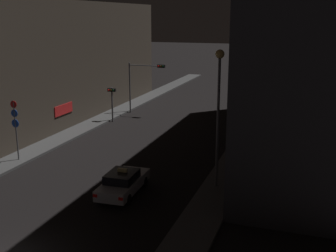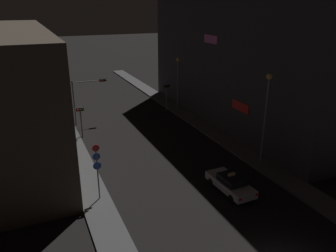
{
  "view_description": "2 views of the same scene",
  "coord_description": "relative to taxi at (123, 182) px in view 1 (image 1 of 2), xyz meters",
  "views": [
    {
      "loc": [
        12.44,
        -12.42,
        10.2
      ],
      "look_at": [
        2.18,
        17.37,
        2.06
      ],
      "focal_mm": 45.7,
      "sensor_mm": 36.0,
      "label": 1
    },
    {
      "loc": [
        -11.09,
        -9.98,
        13.7
      ],
      "look_at": [
        1.58,
        19.22,
        2.04
      ],
      "focal_mm": 35.75,
      "sensor_mm": 36.0,
      "label": 2
    }
  ],
  "objects": [
    {
      "name": "street_lamp_far_block",
      "position": [
        4.93,
        20.28,
        4.18
      ],
      "size": [
        0.49,
        0.49,
        7.06
      ],
      "color": "slate",
      "rests_on": "sidewalk_right"
    },
    {
      "name": "building_facade_right",
      "position": [
        10.21,
        14.49,
        10.11
      ],
      "size": [
        7.93,
        32.13,
        21.7
      ],
      "color": "#333338",
      "rests_on": "ground_plane"
    },
    {
      "name": "sign_pole_left",
      "position": [
        -9.55,
        2.8,
        2.02
      ],
      "size": [
        0.59,
        0.1,
        4.31
      ],
      "color": "slate",
      "rests_on": "sidewalk_left"
    },
    {
      "name": "traffic_light_overhead",
      "position": [
        -7.01,
        20.24,
        3.17
      ],
      "size": [
        4.07,
        0.42,
        5.41
      ],
      "color": "slate",
      "rests_on": "ground_plane"
    },
    {
      "name": "traffic_light_right_kerb",
      "position": [
        3.85,
        21.44,
        1.85
      ],
      "size": [
        0.8,
        0.42,
        3.59
      ],
      "color": "slate",
      "rests_on": "ground_plane"
    },
    {
      "name": "building_facade_left",
      "position": [
        -14.23,
        17.33,
        5.06
      ],
      "size": [
        6.63,
        31.39,
        11.59
      ],
      "color": "#473D33",
      "rests_on": "ground_plane"
    },
    {
      "name": "sidewalk_left",
      "position": [
        -9.86,
        20.25,
        -0.65
      ],
      "size": [
        2.19,
        62.18,
        0.18
      ],
      "primitive_type": "cube",
      "color": "#4C4C4C",
      "rests_on": "ground_plane"
    },
    {
      "name": "traffic_light_left_kerb",
      "position": [
        -8.52,
        15.9,
        1.75
      ],
      "size": [
        0.8,
        0.42,
        3.43
      ],
      "color": "slate",
      "rests_on": "ground_plane"
    },
    {
      "name": "sidewalk_right",
      "position": [
        5.2,
        20.25,
        -0.65
      ],
      "size": [
        2.19,
        62.18,
        0.18
      ],
      "primitive_type": "cube",
      "color": "#4C4C4C",
      "rests_on": "ground_plane"
    },
    {
      "name": "street_lamp_near_block",
      "position": [
        4.96,
        2.68,
        4.99
      ],
      "size": [
        0.52,
        0.52,
        8.19
      ],
      "color": "slate",
      "rests_on": "sidewalk_right"
    },
    {
      "name": "taxi",
      "position": [
        0.0,
        0.0,
        0.0
      ],
      "size": [
        1.99,
        4.52,
        1.62
      ],
      "color": "#B7B7BC",
      "rests_on": "ground_plane"
    }
  ]
}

